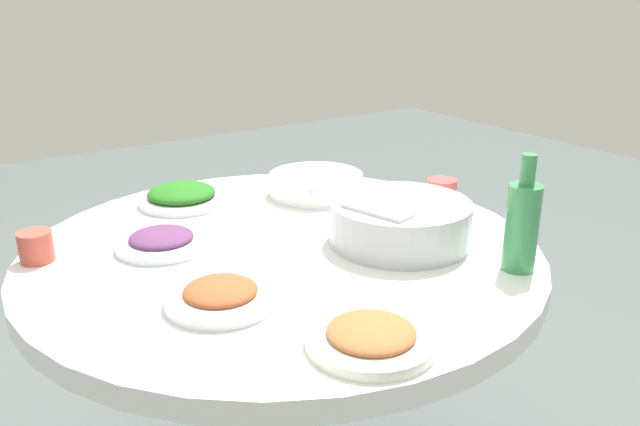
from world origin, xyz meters
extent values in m
cylinder|color=#99999E|center=(0.00, 0.00, 0.36)|extent=(0.16, 0.16, 0.67)
cylinder|color=white|center=(0.00, 0.00, 0.72)|extent=(1.10, 1.10, 0.04)
cylinder|color=#B2B5BA|center=(0.22, -0.13, 0.79)|extent=(0.31, 0.31, 0.09)
ellipsoid|color=white|center=(0.22, -0.13, 0.79)|extent=(0.25, 0.25, 0.10)
cube|color=white|center=(0.14, -0.15, 0.84)|extent=(0.09, 0.16, 0.01)
cylinder|color=white|center=(0.26, 0.25, 0.77)|extent=(0.25, 0.25, 0.06)
cylinder|color=#32140B|center=(0.26, 0.25, 0.77)|extent=(0.22, 0.22, 0.04)
cylinder|color=silver|center=(0.26, 0.25, 0.79)|extent=(0.18, 0.22, 0.01)
cylinder|color=white|center=(-0.10, -0.43, 0.75)|extent=(0.21, 0.21, 0.02)
ellipsoid|color=#A85E31|center=(-0.10, -0.43, 0.77)|extent=(0.14, 0.14, 0.03)
cylinder|color=silver|center=(-0.22, 0.13, 0.75)|extent=(0.19, 0.19, 0.02)
ellipsoid|color=#5D315B|center=(-0.22, 0.13, 0.77)|extent=(0.14, 0.14, 0.03)
cylinder|color=white|center=(-0.23, -0.17, 0.75)|extent=(0.20, 0.20, 0.02)
ellipsoid|color=#A04B27|center=(-0.23, -0.17, 0.77)|extent=(0.13, 0.13, 0.03)
cylinder|color=silver|center=(-0.07, 0.38, 0.75)|extent=(0.21, 0.21, 0.02)
ellipsoid|color=#216719|center=(-0.07, 0.38, 0.77)|extent=(0.17, 0.17, 0.04)
cylinder|color=#398C51|center=(0.32, -0.36, 0.83)|extent=(0.06, 0.06, 0.17)
cylinder|color=#398C51|center=(0.32, -0.36, 0.95)|extent=(0.03, 0.03, 0.06)
cylinder|color=#CC4849|center=(0.51, 0.04, 0.77)|extent=(0.08, 0.08, 0.05)
cylinder|color=#C44A3B|center=(-0.45, 0.21, 0.77)|extent=(0.07, 0.07, 0.06)
camera|label=1|loc=(-0.66, -1.12, 1.28)|focal=36.59mm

